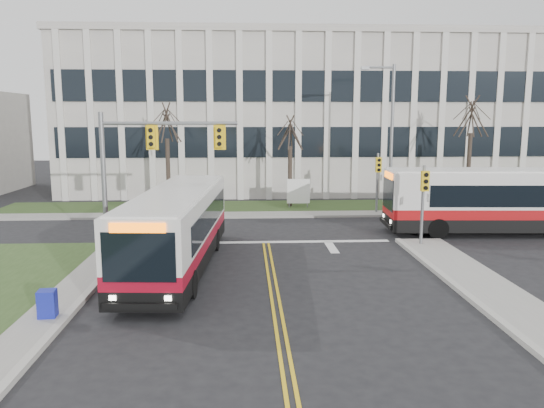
{
  "coord_description": "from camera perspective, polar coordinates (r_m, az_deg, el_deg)",
  "views": [
    {
      "loc": [
        -0.95,
        -16.74,
        5.92
      ],
      "look_at": [
        0.26,
        7.41,
        2.0
      ],
      "focal_mm": 35.0,
      "sensor_mm": 36.0,
      "label": 1
    }
  ],
  "objects": [
    {
      "name": "ground",
      "position": [
        17.78,
        0.36,
        -10.24
      ],
      "size": [
        120.0,
        120.0,
        0.0
      ],
      "primitive_type": "plane",
      "color": "black",
      "rests_on": "ground"
    },
    {
      "name": "mast_arm_signal",
      "position": [
        24.41,
        -13.94,
        5.04
      ],
      "size": [
        6.11,
        0.38,
        6.2
      ],
      "color": "slate",
      "rests_on": "ground"
    },
    {
      "name": "newspaper_box_blue",
      "position": [
        17.16,
        -23.0,
        -10.05
      ],
      "size": [
        0.54,
        0.49,
        0.95
      ],
      "primitive_type": "cube",
      "rotation": [
        0.0,
        0.0,
        0.08
      ],
      "color": "#161F98",
      "rests_on": "ground"
    },
    {
      "name": "tree_right",
      "position": [
        37.82,
        20.66,
        8.61
      ],
      "size": [
        1.8,
        1.8,
        8.25
      ],
      "color": "#42352B",
      "rests_on": "ground"
    },
    {
      "name": "bus_main",
      "position": [
        21.34,
        -10.12,
        -2.81
      ],
      "size": [
        3.25,
        11.62,
        3.06
      ],
      "primitive_type": null,
      "rotation": [
        0.0,
        0.0,
        -0.07
      ],
      "color": "silver",
      "rests_on": "ground"
    },
    {
      "name": "streetlight",
      "position": [
        34.15,
        12.5,
        7.78
      ],
      "size": [
        2.15,
        0.25,
        9.2
      ],
      "color": "slate",
      "rests_on": "ground"
    },
    {
      "name": "tree_left",
      "position": [
        35.11,
        -11.26,
        8.37
      ],
      "size": [
        1.8,
        1.8,
        7.7
      ],
      "color": "#42352B",
      "rests_on": "ground"
    },
    {
      "name": "sidewalk_cross",
      "position": [
        33.01,
        7.56,
        -1.08
      ],
      "size": [
        44.0,
        1.6,
        0.14
      ],
      "primitive_type": "cube",
      "color": "#9E9B93",
      "rests_on": "ground"
    },
    {
      "name": "bus_cross",
      "position": [
        29.8,
        24.02,
        0.15
      ],
      "size": [
        12.43,
        3.32,
        3.28
      ],
      "primitive_type": null,
      "rotation": [
        0.0,
        0.0,
        -1.62
      ],
      "color": "silver",
      "rests_on": "ground"
    },
    {
      "name": "signal_pole_far",
      "position": [
        33.33,
        11.32,
        3.15
      ],
      "size": [
        0.34,
        0.39,
        3.8
      ],
      "color": "slate",
      "rests_on": "ground"
    },
    {
      "name": "office_building",
      "position": [
        47.12,
        4.45,
        9.28
      ],
      "size": [
        40.0,
        16.0,
        12.0
      ],
      "primitive_type": "cube",
      "color": "beige",
      "rests_on": "ground"
    },
    {
      "name": "building_lawn",
      "position": [
        35.73,
        6.76,
        -0.29
      ],
      "size": [
        44.0,
        5.0,
        0.12
      ],
      "primitive_type": "cube",
      "color": "#31481E",
      "rests_on": "ground"
    },
    {
      "name": "tree_mid",
      "position": [
        35.08,
        1.97,
        7.51
      ],
      "size": [
        1.8,
        1.8,
        6.82
      ],
      "color": "#42352B",
      "rests_on": "ground"
    },
    {
      "name": "directory_sign",
      "position": [
        34.74,
        2.86,
        1.34
      ],
      "size": [
        1.5,
        0.12,
        2.0
      ],
      "color": "slate",
      "rests_on": "ground"
    },
    {
      "name": "signal_pole_near",
      "position": [
        25.24,
        16.0,
        1.07
      ],
      "size": [
        0.34,
        0.39,
        3.8
      ],
      "color": "slate",
      "rests_on": "ground"
    }
  ]
}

